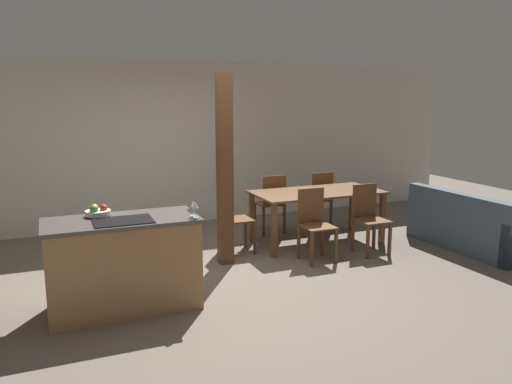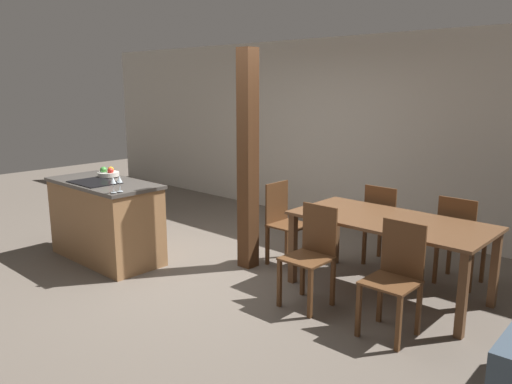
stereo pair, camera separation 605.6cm
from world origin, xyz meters
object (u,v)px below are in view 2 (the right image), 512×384
object	(u,v)px
wine_glass_near	(113,181)
dining_chair_far_right	(459,239)
dining_table	(390,229)
dining_chair_head_end	(284,221)
dining_chair_far_left	(384,224)
fruit_bowl	(108,173)
timber_post	(248,161)
dining_chair_near_left	(312,253)
kitchen_island	(106,220)
dining_chair_near_right	(395,276)
wine_glass_middle	(119,180)

from	to	relation	value
wine_glass_near	dining_chair_far_right	size ratio (longest dim) A/B	0.17
dining_table	dining_chair_head_end	distance (m)	1.32
dining_chair_far_left	dining_chair_head_end	size ratio (longest dim) A/B	1.00
fruit_bowl	wine_glass_near	world-z (taller)	wine_glass_near
wine_glass_near	timber_post	distance (m)	1.44
dining_chair_near_left	kitchen_island	bearing A→B (deg)	-166.16
dining_chair_near_left	dining_chair_head_end	size ratio (longest dim) A/B	1.00
fruit_bowl	dining_chair_far_right	xyz separation A→B (m)	(3.58, 1.80, -0.49)
dining_chair_head_end	timber_post	size ratio (longest dim) A/B	0.39
dining_chair_near_left	dining_chair_near_right	size ratio (longest dim) A/B	1.00
dining_chair_near_right	dining_chair_far_left	bearing A→B (deg)	121.50
fruit_bowl	dining_chair_far_right	world-z (taller)	fruit_bowl
dining_chair_near_right	wine_glass_middle	bearing A→B (deg)	-162.94
dining_chair_head_end	timber_post	distance (m)	0.83
dining_chair_near_right	timber_post	bearing A→B (deg)	170.54
kitchen_island	dining_chair_head_end	bearing A→B (deg)	38.58
wine_glass_near	timber_post	world-z (taller)	timber_post
dining_chair_near_left	dining_chair_head_end	xyz separation A→B (m)	(-0.89, 0.69, 0.00)
wine_glass_middle	kitchen_island	bearing A→B (deg)	163.19
wine_glass_middle	dining_chair_near_left	xyz separation A→B (m)	(1.85, 0.83, -0.57)
dining_chair_far_left	dining_table	bearing A→B (deg)	121.50
dining_table	dining_chair_near_left	bearing A→B (deg)	-121.50
dining_table	dining_chair_near_left	xyz separation A→B (m)	(-0.42, -0.69, -0.17)
dining_table	dining_chair_far_right	world-z (taller)	dining_chair_far_right
dining_chair_near_left	dining_table	bearing A→B (deg)	58.50
dining_chair_head_end	wine_glass_near	bearing A→B (deg)	148.72
wine_glass_near	wine_glass_middle	world-z (taller)	same
kitchen_island	dining_chair_far_right	size ratio (longest dim) A/B	1.59
timber_post	dining_chair_near_left	bearing A→B (deg)	-16.26
wine_glass_near	timber_post	bearing A→B (deg)	59.22
wine_glass_middle	dining_chair_near_left	bearing A→B (deg)	24.05
dining_chair_head_end	timber_post	xyz separation A→B (m)	(-0.23, -0.36, 0.71)
dining_chair_near_left	dining_chair_far_left	xyz separation A→B (m)	(0.00, 1.37, 0.00)
dining_chair_far_left	dining_chair_head_end	world-z (taller)	same
wine_glass_middle	dining_chair_near_right	bearing A→B (deg)	17.06
dining_chair_near_left	dining_chair_far_left	bearing A→B (deg)	90.00
dining_chair_near_right	timber_post	world-z (taller)	timber_post
wine_glass_middle	dining_table	size ratio (longest dim) A/B	0.09
wine_glass_near	dining_chair_near_right	distance (m)	2.90
dining_chair_near_right	fruit_bowl	bearing A→B (deg)	-173.16
wine_glass_near	kitchen_island	bearing A→B (deg)	157.47
dining_chair_far_right	fruit_bowl	bearing A→B (deg)	26.76
dining_chair_near_right	dining_chair_far_right	world-z (taller)	same
kitchen_island	wine_glass_near	world-z (taller)	wine_glass_near
dining_chair_far_right	dining_chair_head_end	distance (m)	1.86
dining_chair_near_left	dining_chair_near_right	bearing A→B (deg)	0.00
dining_chair_far_left	dining_chair_far_right	distance (m)	0.84
fruit_bowl	dining_table	bearing A→B (deg)	19.49
wine_glass_near	dining_chair_far_left	bearing A→B (deg)	50.85
dining_table	dining_chair_near_left	size ratio (longest dim) A/B	1.99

